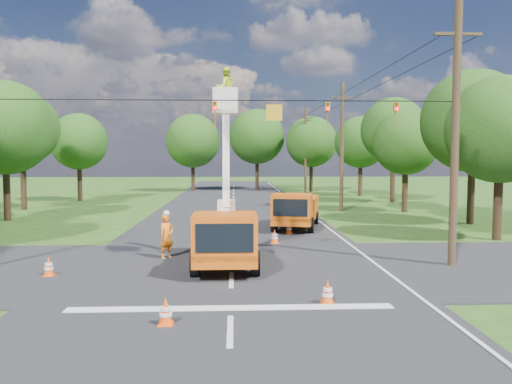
{
  "coord_description": "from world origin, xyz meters",
  "views": [
    {
      "loc": [
        0.12,
        -16.68,
        4.19
      ],
      "look_at": [
        1.1,
        6.09,
        2.6
      ],
      "focal_mm": 35.0,
      "sensor_mm": 36.0,
      "label": 1
    }
  ],
  "objects_px": {
    "second_truck": "(296,209)",
    "tree_far_c": "(311,142)",
    "traffic_cone_7": "(296,215)",
    "tree_right_d": "(393,130)",
    "tree_right_e": "(361,142)",
    "tree_right_c": "(406,143)",
    "ground_worker": "(167,236)",
    "pole_right_near": "(455,133)",
    "traffic_cone_1": "(328,292)",
    "tree_far_b": "(257,137)",
    "pole_right_far": "(305,149)",
    "tree_left_e": "(22,128)",
    "traffic_cone_0": "(166,312)",
    "tree_left_d": "(5,128)",
    "tree_left_f": "(79,142)",
    "traffic_cone_3": "(289,228)",
    "tree_right_b": "(473,121)",
    "bucket_truck": "(226,225)",
    "pole_right_mid": "(342,145)",
    "traffic_cone_2": "(275,237)",
    "distant_car": "(281,198)",
    "tree_right_a": "(500,130)",
    "traffic_cone_4": "(49,266)"
  },
  "relations": [
    {
      "from": "bucket_truck",
      "to": "traffic_cone_0",
      "type": "height_order",
      "value": "bucket_truck"
    },
    {
      "from": "ground_worker",
      "to": "pole_right_far",
      "type": "xyz_separation_m",
      "value": [
        11.19,
        38.13,
        4.18
      ]
    },
    {
      "from": "traffic_cone_2",
      "to": "tree_right_b",
      "type": "xyz_separation_m",
      "value": [
        12.95,
        6.84,
        6.08
      ]
    },
    {
      "from": "traffic_cone_1",
      "to": "tree_right_c",
      "type": "bearing_deg",
      "value": 66.33
    },
    {
      "from": "traffic_cone_0",
      "to": "tree_left_d",
      "type": "height_order",
      "value": "tree_left_d"
    },
    {
      "from": "pole_right_mid",
      "to": "pole_right_far",
      "type": "distance_m",
      "value": 20.0
    },
    {
      "from": "traffic_cone_4",
      "to": "tree_right_c",
      "type": "distance_m",
      "value": 28.52
    },
    {
      "from": "traffic_cone_1",
      "to": "tree_far_b",
      "type": "bearing_deg",
      "value": 89.72
    },
    {
      "from": "ground_worker",
      "to": "pole_right_near",
      "type": "height_order",
      "value": "pole_right_near"
    },
    {
      "from": "tree_left_f",
      "to": "tree_right_c",
      "type": "xyz_separation_m",
      "value": [
        28.0,
        -11.0,
        -0.37
      ]
    },
    {
      "from": "tree_right_b",
      "to": "tree_right_e",
      "type": "distance_m",
      "value": 23.04
    },
    {
      "from": "ground_worker",
      "to": "traffic_cone_7",
      "type": "relative_size",
      "value": 2.62
    },
    {
      "from": "traffic_cone_7",
      "to": "tree_left_f",
      "type": "bearing_deg",
      "value": 140.56
    },
    {
      "from": "pole_right_mid",
      "to": "tree_left_d",
      "type": "xyz_separation_m",
      "value": [
        -23.5,
        -5.0,
        1.02
      ]
    },
    {
      "from": "tree_right_c",
      "to": "tree_right_d",
      "type": "height_order",
      "value": "tree_right_d"
    },
    {
      "from": "traffic_cone_7",
      "to": "tree_right_e",
      "type": "relative_size",
      "value": 0.08
    },
    {
      "from": "traffic_cone_7",
      "to": "tree_right_d",
      "type": "distance_m",
      "value": 17.66
    },
    {
      "from": "second_truck",
      "to": "tree_far_c",
      "type": "xyz_separation_m",
      "value": [
        5.8,
        31.74,
        4.92
      ]
    },
    {
      "from": "bucket_truck",
      "to": "tree_left_e",
      "type": "relative_size",
      "value": 0.81
    },
    {
      "from": "tree_left_d",
      "to": "tree_far_c",
      "type": "relative_size",
      "value": 1.01
    },
    {
      "from": "traffic_cone_3",
      "to": "tree_far_c",
      "type": "bearing_deg",
      "value": 79.24
    },
    {
      "from": "traffic_cone_3",
      "to": "pole_right_near",
      "type": "height_order",
      "value": "pole_right_near"
    },
    {
      "from": "traffic_cone_1",
      "to": "traffic_cone_2",
      "type": "xyz_separation_m",
      "value": [
        -0.71,
        9.99,
        0.0
      ]
    },
    {
      "from": "ground_worker",
      "to": "pole_right_mid",
      "type": "relative_size",
      "value": 0.19
    },
    {
      "from": "pole_right_near",
      "to": "tree_right_a",
      "type": "relative_size",
      "value": 1.21
    },
    {
      "from": "traffic_cone_7",
      "to": "tree_far_b",
      "type": "relative_size",
      "value": 0.07
    },
    {
      "from": "tree_left_e",
      "to": "tree_right_e",
      "type": "xyz_separation_m",
      "value": [
        30.6,
        13.0,
        -0.68
      ]
    },
    {
      "from": "distant_car",
      "to": "traffic_cone_3",
      "type": "xyz_separation_m",
      "value": [
        -1.09,
        -15.95,
        -0.28
      ]
    },
    {
      "from": "traffic_cone_3",
      "to": "tree_right_d",
      "type": "xyz_separation_m",
      "value": [
        11.72,
        18.76,
        6.32
      ]
    },
    {
      "from": "tree_right_c",
      "to": "ground_worker",
      "type": "bearing_deg",
      "value": -132.85
    },
    {
      "from": "traffic_cone_3",
      "to": "traffic_cone_0",
      "type": "bearing_deg",
      "value": -107.72
    },
    {
      "from": "pole_right_far",
      "to": "tree_left_e",
      "type": "height_order",
      "value": "pole_right_far"
    },
    {
      "from": "distant_car",
      "to": "second_truck",
      "type": "bearing_deg",
      "value": -95.43
    },
    {
      "from": "tree_right_e",
      "to": "pole_right_near",
      "type": "bearing_deg",
      "value": -98.61
    },
    {
      "from": "traffic_cone_3",
      "to": "tree_far_c",
      "type": "height_order",
      "value": "tree_far_c"
    },
    {
      "from": "second_truck",
      "to": "tree_left_f",
      "type": "xyz_separation_m",
      "value": [
        -18.5,
        19.74,
        4.55
      ]
    },
    {
      "from": "pole_right_near",
      "to": "tree_right_d",
      "type": "height_order",
      "value": "pole_right_near"
    },
    {
      "from": "traffic_cone_3",
      "to": "tree_far_b",
      "type": "xyz_separation_m",
      "value": [
        -0.08,
        36.76,
        6.45
      ]
    },
    {
      "from": "pole_right_mid",
      "to": "tree_far_c",
      "type": "relative_size",
      "value": 1.09
    },
    {
      "from": "distant_car",
      "to": "traffic_cone_2",
      "type": "bearing_deg",
      "value": -99.85
    },
    {
      "from": "tree_left_d",
      "to": "tree_far_c",
      "type": "distance_m",
      "value": 36.46
    },
    {
      "from": "traffic_cone_1",
      "to": "tree_right_b",
      "type": "height_order",
      "value": "tree_right_b"
    },
    {
      "from": "distant_car",
      "to": "tree_right_e",
      "type": "xyz_separation_m",
      "value": [
        9.63,
        10.81,
        5.17
      ]
    },
    {
      "from": "ground_worker",
      "to": "tree_right_c",
      "type": "height_order",
      "value": "tree_right_c"
    },
    {
      "from": "traffic_cone_7",
      "to": "tree_right_e",
      "type": "distance_m",
      "value": 23.4
    },
    {
      "from": "second_truck",
      "to": "pole_right_near",
      "type": "xyz_separation_m",
      "value": [
        4.8,
        -10.26,
        3.97
      ]
    },
    {
      "from": "bucket_truck",
      "to": "tree_right_b",
      "type": "xyz_separation_m",
      "value": [
        15.23,
        11.64,
        4.82
      ]
    },
    {
      "from": "tree_right_e",
      "to": "pole_right_far",
      "type": "bearing_deg",
      "value": 136.67
    },
    {
      "from": "second_truck",
      "to": "traffic_cone_3",
      "type": "distance_m",
      "value": 2.25
    },
    {
      "from": "ground_worker",
      "to": "tree_far_b",
      "type": "relative_size",
      "value": 0.18
    }
  ]
}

